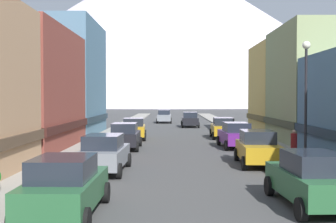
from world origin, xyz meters
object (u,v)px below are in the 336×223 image
object	(u,v)px
car_left_1	(104,153)
car_left_3	(134,129)
car_left_0	(65,186)
car_driving_1	(164,116)
car_right_3	(223,128)
car_driving_0	(190,119)
pedestrian_0	(294,144)
car_right_0	(313,179)
streetlamp_right	(306,86)
car_right_2	(236,135)
car_left_2	(125,136)
car_right_1	(258,148)

from	to	relation	value
car_left_1	car_left_3	world-z (taller)	same
car_left_0	car_driving_1	world-z (taller)	same
car_right_3	car_driving_1	bearing A→B (deg)	103.23
car_driving_0	car_left_1	bearing A→B (deg)	-99.75
car_left_1	car_driving_0	distance (m)	31.90
car_driving_1	pedestrian_0	size ratio (longest dim) A/B	2.88
car_left_3	car_driving_0	distance (m)	16.18
car_right_0	pedestrian_0	distance (m)	11.02
car_right_0	streetlamp_right	distance (m)	6.72
car_right_2	pedestrian_0	bearing A→B (deg)	-66.27
car_left_2	car_right_0	bearing A→B (deg)	-63.98
car_left_0	car_left_1	xyz separation A→B (m)	(-0.00, 7.54, 0.00)
car_driving_1	car_left_1	bearing A→B (deg)	-93.14
car_left_0	car_left_3	bearing A→B (deg)	89.99
car_driving_0	streetlamp_right	distance (m)	32.42
car_left_1	car_left_3	bearing A→B (deg)	89.98
car_left_1	car_right_1	distance (m)	7.94
car_left_2	car_driving_0	bearing A→B (deg)	76.35
car_left_0	pedestrian_0	distance (m)	15.58
car_right_0	car_left_3	bearing A→B (deg)	108.62
car_left_0	car_right_3	xyz separation A→B (m)	(7.60, 24.66, 0.00)
car_left_3	streetlamp_right	distance (m)	19.37
car_left_1	car_driving_1	size ratio (longest dim) A/B	1.01
car_left_3	pedestrian_0	distance (m)	15.51
car_right_2	car_driving_1	distance (m)	30.63
car_left_3	car_right_0	xyz separation A→B (m)	(7.60, -22.56, 0.00)
car_left_0	car_driving_1	size ratio (longest dim) A/B	1.00
car_right_1	car_right_3	bearing A→B (deg)	90.02
car_right_0	car_right_1	distance (m)	8.65
car_left_1	car_left_2	bearing A→B (deg)	89.99
car_right_2	streetlamp_right	distance (m)	11.10
car_left_2	car_right_2	size ratio (longest dim) A/B	0.98
car_left_3	car_driving_0	world-z (taller)	same
car_left_0	car_left_3	xyz separation A→B (m)	(0.00, 23.72, 0.00)
pedestrian_0	car_left_1	bearing A→B (deg)	-156.52
car_left_2	streetlamp_right	xyz separation A→B (m)	(9.15, -9.81, 3.09)
streetlamp_right	car_right_2	bearing A→B (deg)	98.34
car_driving_0	car_right_1	bearing A→B (deg)	-85.68
car_right_1	car_left_0	bearing A→B (deg)	-127.78
car_driving_1	streetlamp_right	bearing A→B (deg)	-80.31
car_left_2	car_right_0	xyz separation A→B (m)	(7.60, -15.57, 0.00)
car_left_1	car_right_0	world-z (taller)	same
car_right_2	car_left_1	bearing A→B (deg)	-127.44
car_driving_0	pedestrian_0	bearing A→B (deg)	-80.25
car_left_2	car_right_2	world-z (taller)	same
car_right_3	car_left_1	bearing A→B (deg)	-113.93
car_left_0	car_right_2	world-z (taller)	same
car_left_1	car_right_1	bearing A→B (deg)	16.63
car_right_0	pedestrian_0	world-z (taller)	car_right_0
car_left_3	car_right_3	bearing A→B (deg)	7.08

